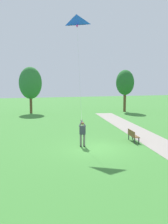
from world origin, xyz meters
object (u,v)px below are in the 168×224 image
at_px(flying_kite, 76,21).
at_px(park_bench_near_walkway, 133,135).
at_px(person_kite_flyer, 82,132).
at_px(tree_lakeside_near, 125,83).
at_px(tree_lakeside_far, 30,83).

distance_m(flying_kite, park_bench_near_walkway, 9.53).
xyz_separation_m(person_kite_flyer, flying_kite, (0.34, 2.35, 7.95)).
xyz_separation_m(tree_lakeside_near, tree_lakeside_far, (-13.87, 2.83, -0.05)).
relative_size(tree_lakeside_near, tree_lakeside_far, 0.95).
relative_size(person_kite_flyer, tree_lakeside_near, 0.29).
bearing_deg(flying_kite, park_bench_near_walkway, -31.26).
relative_size(person_kite_flyer, park_bench_near_walkway, 1.17).
distance_m(tree_lakeside_near, tree_lakeside_far, 14.16).
bearing_deg(tree_lakeside_far, person_kite_flyer, -87.53).
height_order(flying_kite, tree_lakeside_near, flying_kite).
distance_m(person_kite_flyer, flying_kite, 8.30).
bearing_deg(tree_lakeside_near, tree_lakeside_far, 168.45).
height_order(park_bench_near_walkway, tree_lakeside_far, tree_lakeside_far).
bearing_deg(tree_lakeside_far, park_bench_near_walkway, -76.51).
bearing_deg(park_bench_near_walkway, person_kite_flyer, -178.55).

